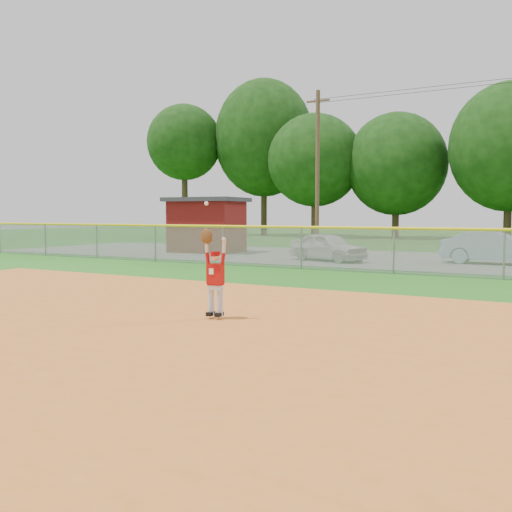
{
  "coord_description": "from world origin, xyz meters",
  "views": [
    {
      "loc": [
        5.32,
        -8.36,
        1.96
      ],
      "look_at": [
        -0.49,
        1.78,
        1.1
      ],
      "focal_mm": 40.0,
      "sensor_mm": 36.0,
      "label": 1
    }
  ],
  "objects_px": {
    "car_white_a": "(328,247)",
    "ballplayer": "(214,273)",
    "car_blue": "(495,247)",
    "utility_shed": "(207,225)"
  },
  "relations": [
    {
      "from": "car_white_a",
      "to": "ballplayer",
      "type": "xyz_separation_m",
      "value": [
        3.27,
        -13.27,
        0.27
      ]
    },
    {
      "from": "car_blue",
      "to": "utility_shed",
      "type": "distance_m",
      "value": 13.77
    },
    {
      "from": "car_white_a",
      "to": "ballplayer",
      "type": "bearing_deg",
      "value": -147.36
    },
    {
      "from": "car_blue",
      "to": "car_white_a",
      "type": "bearing_deg",
      "value": 106.66
    },
    {
      "from": "car_white_a",
      "to": "utility_shed",
      "type": "xyz_separation_m",
      "value": [
        -7.55,
        2.13,
        0.81
      ]
    },
    {
      "from": "car_blue",
      "to": "ballplayer",
      "type": "relative_size",
      "value": 1.87
    },
    {
      "from": "car_blue",
      "to": "utility_shed",
      "type": "xyz_separation_m",
      "value": [
        -13.75,
        0.35,
        0.76
      ]
    },
    {
      "from": "car_white_a",
      "to": "utility_shed",
      "type": "bearing_deg",
      "value": 92.99
    },
    {
      "from": "ballplayer",
      "to": "utility_shed",
      "type": "bearing_deg",
      "value": 125.1
    },
    {
      "from": "car_white_a",
      "to": "car_blue",
      "type": "bearing_deg",
      "value": -55.18
    }
  ]
}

